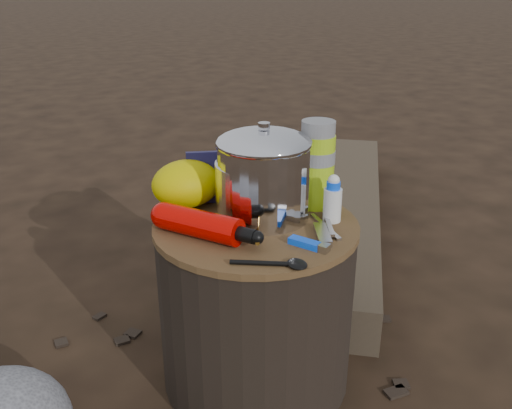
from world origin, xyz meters
name	(u,v)px	position (x,y,z in m)	size (l,w,h in m)	color
ground	(256,374)	(0.00, 0.00, 0.00)	(60.00, 60.00, 0.00)	black
stump	(256,303)	(0.00, 0.00, 0.22)	(0.47, 0.47, 0.43)	black
log_main	(343,211)	(0.73, 0.65, 0.07)	(0.28, 1.67, 0.14)	#3C3225
log_small	(307,215)	(0.60, 0.72, 0.05)	(0.24, 1.29, 0.11)	#3C3225
foil_windscreen	(262,189)	(0.03, 0.03, 0.50)	(0.22, 0.22, 0.13)	white
camping_pot	(264,174)	(0.03, 0.03, 0.54)	(0.21, 0.21, 0.21)	silver
fuel_bottle	(200,224)	(-0.14, -0.01, 0.46)	(0.06, 0.25, 0.06)	#CE0501
thermos	(317,165)	(0.18, 0.03, 0.54)	(0.08, 0.08, 0.21)	#9AC316
travel_mug	(271,172)	(0.12, 0.16, 0.49)	(0.08, 0.08, 0.11)	black
stuff_sack	(186,184)	(-0.10, 0.17, 0.49)	(0.17, 0.14, 0.12)	#C2B500
food_pouch	(207,177)	(-0.05, 0.18, 0.50)	(0.10, 0.02, 0.13)	#1A174A
lighter	(305,243)	(0.04, -0.15, 0.44)	(0.02, 0.09, 0.02)	blue
multitool	(322,235)	(0.10, -0.13, 0.44)	(0.03, 0.10, 0.01)	#A9AAAF
pot_grabber	(325,225)	(0.13, -0.09, 0.44)	(0.04, 0.14, 0.01)	#A9AAAF
spork	(262,263)	(-0.08, -0.18, 0.44)	(0.03, 0.15, 0.01)	black
squeeze_bottle	(333,201)	(0.16, -0.07, 0.48)	(0.04, 0.04, 0.10)	silver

